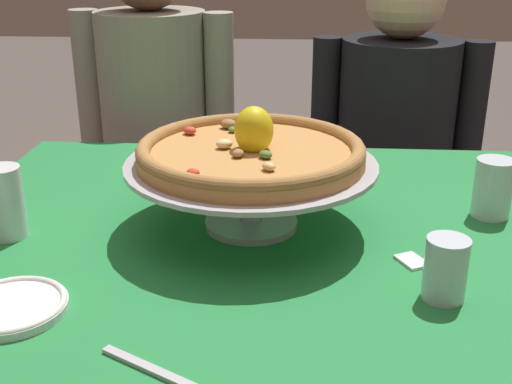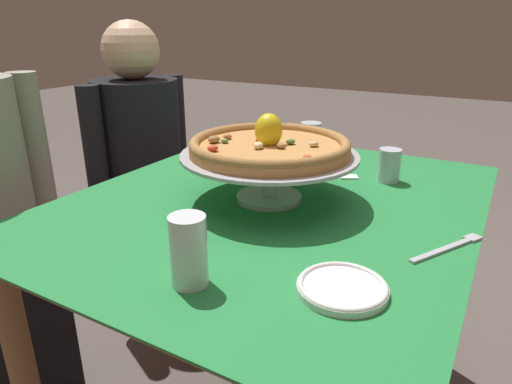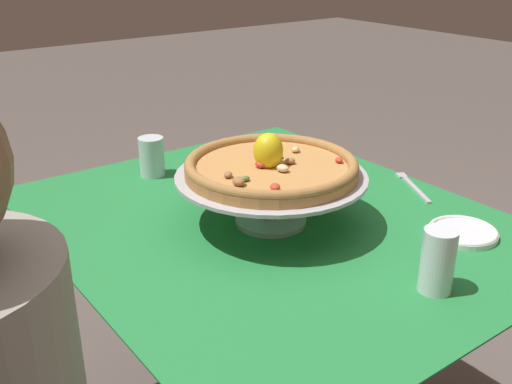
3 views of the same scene
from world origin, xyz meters
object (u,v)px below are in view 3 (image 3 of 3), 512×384
object	(u,v)px
side_plate	(463,232)
water_glass_side_right	(152,158)
pizza	(271,166)
sugar_packet	(246,177)
water_glass_side_left	(437,265)
water_glass_front_right	(270,154)
dinner_fork	(412,186)
pizza_stand	(271,185)

from	to	relation	value
side_plate	water_glass_side_right	bearing A→B (deg)	27.12
water_glass_side_right	pizza	bearing A→B (deg)	-170.07
water_glass_side_right	side_plate	world-z (taller)	water_glass_side_right
sugar_packet	side_plate	bearing A→B (deg)	-162.11
water_glass_side_right	water_glass_side_left	bearing A→B (deg)	-170.22
pizza	water_glass_side_right	world-z (taller)	pizza
water_glass_side_right	side_plate	size ratio (longest dim) A/B	0.72
water_glass_side_left	water_glass_front_right	bearing A→B (deg)	-12.35
dinner_fork	sugar_packet	distance (m)	0.45
pizza_stand	side_plate	distance (m)	0.44
dinner_fork	water_glass_side_left	bearing A→B (deg)	134.20
water_glass_side_right	dinner_fork	bearing A→B (deg)	-133.67
pizza_stand	sugar_packet	world-z (taller)	pizza_stand
sugar_packet	dinner_fork	bearing A→B (deg)	-135.15
pizza_stand	side_plate	world-z (taller)	pizza_stand
pizza_stand	water_glass_side_right	xyz separation A→B (m)	(0.43, 0.08, -0.05)
water_glass_side_right	water_glass_front_right	bearing A→B (deg)	-115.61
water_glass_side_left	sugar_packet	xyz separation A→B (m)	(0.67, -0.05, -0.05)
water_glass_side_left	water_glass_front_right	world-z (taller)	water_glass_side_left
pizza_stand	water_glass_side_left	size ratio (longest dim) A/B	3.47
water_glass_front_right	sugar_packet	size ratio (longest dim) A/B	1.84
pizza	water_glass_side_left	xyz separation A→B (m)	(-0.41, -0.07, -0.09)
sugar_packet	pizza	bearing A→B (deg)	155.73
pizza_stand	water_glass_side_right	bearing A→B (deg)	10.00
water_glass_front_right	sugar_packet	xyz separation A→B (m)	(-0.03, 0.10, -0.04)
pizza	dinner_fork	bearing A→B (deg)	-97.09
side_plate	sugar_packet	world-z (taller)	side_plate
water_glass_side_left	water_glass_side_right	xyz separation A→B (m)	(0.84, 0.14, -0.00)
pizza_stand	side_plate	bearing A→B (deg)	-135.31
pizza_stand	water_glass_side_left	bearing A→B (deg)	-170.45
water_glass_side_left	dinner_fork	bearing A→B (deg)	-45.80
water_glass_front_right	side_plate	size ratio (longest dim) A/B	0.61
water_glass_front_right	dinner_fork	xyz separation A→B (m)	(-0.34, -0.21, -0.04)
pizza_stand	pizza	world-z (taller)	pizza
pizza_stand	water_glass_front_right	distance (m)	0.37
water_glass_side_left	dinner_fork	xyz separation A→B (m)	(0.35, -0.36, -0.05)
pizza	water_glass_side_left	distance (m)	0.42
pizza	water_glass_side_right	distance (m)	0.45
water_glass_side_left	side_plate	bearing A→B (deg)	-65.85
dinner_fork	sugar_packet	world-z (taller)	dinner_fork
water_glass_side_right	sugar_packet	bearing A→B (deg)	-131.11
pizza_stand	water_glass_side_right	size ratio (longest dim) A/B	3.99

